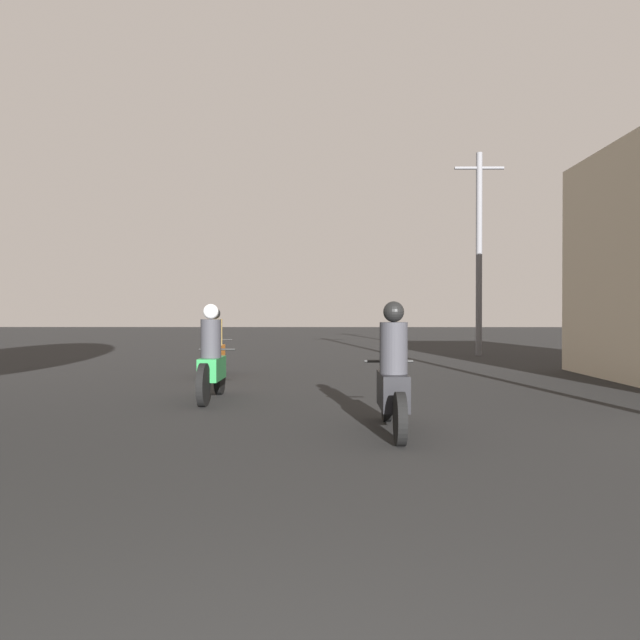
# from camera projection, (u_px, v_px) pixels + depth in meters

# --- Properties ---
(motorcycle_black) EXTENTS (0.60, 2.04, 1.52)m
(motorcycle_black) POSITION_uv_depth(u_px,v_px,m) (393.00, 380.00, 7.20)
(motorcycle_black) COLOR black
(motorcycle_black) RESTS_ON ground_plane
(motorcycle_green) EXTENTS (0.60, 2.04, 1.53)m
(motorcycle_green) POSITION_uv_depth(u_px,v_px,m) (212.00, 362.00, 9.86)
(motorcycle_green) COLOR black
(motorcycle_green) RESTS_ON ground_plane
(motorcycle_orange) EXTENTS (0.60, 2.06, 1.49)m
(motorcycle_orange) POSITION_uv_depth(u_px,v_px,m) (215.00, 348.00, 13.68)
(motorcycle_orange) COLOR black
(motorcycle_orange) RESTS_ON ground_plane
(utility_pole_far) EXTENTS (1.60, 0.20, 6.60)m
(utility_pole_far) POSITION_uv_depth(u_px,v_px,m) (479.00, 249.00, 20.28)
(utility_pole_far) COLOR slate
(utility_pole_far) RESTS_ON ground_plane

